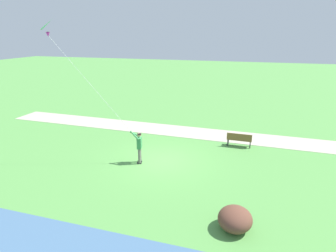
{
  "coord_description": "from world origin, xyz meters",
  "views": [
    {
      "loc": [
        13.78,
        4.63,
        6.72
      ],
      "look_at": [
        0.32,
        0.5,
        2.15
      ],
      "focal_mm": 30.71,
      "sensor_mm": 36.0,
      "label": 1
    }
  ],
  "objects": [
    {
      "name": "ground_plane",
      "position": [
        0.0,
        0.0,
        0.0
      ],
      "size": [
        120.0,
        120.0,
        0.0
      ],
      "primitive_type": "plane",
      "color": "#569947"
    },
    {
      "name": "walkway_path",
      "position": [
        -5.04,
        2.0,
        0.01
      ],
      "size": [
        2.93,
        32.04,
        0.02
      ],
      "primitive_type": "cube",
      "rotation": [
        0.0,
        0.0,
        -0.02
      ],
      "color": "#B7AD99",
      "rests_on": "ground"
    },
    {
      "name": "person_kite_flyer",
      "position": [
        0.64,
        -1.02,
        1.05
      ],
      "size": [
        0.51,
        0.63,
        1.83
      ],
      "color": "#232328",
      "rests_on": "ground"
    },
    {
      "name": "flying_kite",
      "position": [
        1.44,
        -4.97,
        6.89
      ],
      "size": [
        1.38,
        4.25,
        5.51
      ],
      "color": "green"
    },
    {
      "name": "park_bench_near_walkway",
      "position": [
        -3.34,
        3.97,
        0.51
      ],
      "size": [
        0.46,
        1.51,
        0.88
      ],
      "color": "brown",
      "rests_on": "ground"
    },
    {
      "name": "lakeside_shrub",
      "position": [
        4.79,
        4.37,
        0.43
      ],
      "size": [
        1.29,
        1.22,
        0.86
      ],
      "primitive_type": "ellipsoid",
      "color": "brown",
      "rests_on": "ground"
    }
  ]
}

